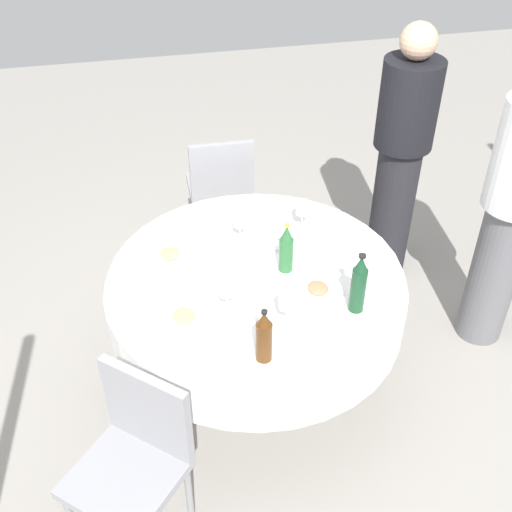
% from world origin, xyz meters
% --- Properties ---
extents(ground_plane, '(10.00, 10.00, 0.00)m').
position_xyz_m(ground_plane, '(0.00, 0.00, 0.00)').
color(ground_plane, gray).
extents(dining_table, '(1.46, 1.46, 0.74)m').
position_xyz_m(dining_table, '(0.00, 0.00, 0.59)').
color(dining_table, white).
rests_on(dining_table, ground_plane).
extents(bottle_green_west, '(0.07, 0.07, 0.26)m').
position_xyz_m(bottle_green_west, '(0.00, -0.15, 0.86)').
color(bottle_green_west, '#2D6B38').
rests_on(bottle_green_west, dining_table).
extents(bottle_dark_green_rear, '(0.07, 0.07, 0.31)m').
position_xyz_m(bottle_dark_green_rear, '(-0.34, -0.38, 0.88)').
color(bottle_dark_green_rear, '#194728').
rests_on(bottle_dark_green_rear, dining_table).
extents(bottle_brown_inner, '(0.07, 0.07, 0.26)m').
position_xyz_m(bottle_brown_inner, '(-0.54, 0.09, 0.86)').
color(bottle_brown_inner, '#593314').
rests_on(bottle_brown_inner, dining_table).
extents(wine_glass_right, '(0.06, 0.06, 0.13)m').
position_xyz_m(wine_glass_right, '(0.30, 0.02, 0.84)').
color(wine_glass_right, white).
rests_on(wine_glass_right, dining_table).
extents(wine_glass_mid, '(0.07, 0.07, 0.16)m').
position_xyz_m(wine_glass_mid, '(0.33, -0.32, 0.85)').
color(wine_glass_mid, white).
rests_on(wine_glass_mid, dining_table).
extents(wine_glass_left, '(0.07, 0.07, 0.16)m').
position_xyz_m(wine_glass_left, '(-0.36, -0.06, 0.85)').
color(wine_glass_left, white).
rests_on(wine_glass_left, dining_table).
extents(wine_glass_north, '(0.07, 0.07, 0.15)m').
position_xyz_m(wine_glass_north, '(-0.09, 0.16, 0.85)').
color(wine_glass_north, white).
rests_on(wine_glass_north, dining_table).
extents(wine_glass_south, '(0.07, 0.07, 0.16)m').
position_xyz_m(wine_glass_south, '(-0.21, 0.18, 0.85)').
color(wine_glass_south, white).
rests_on(wine_glass_south, dining_table).
extents(plate_south, '(0.24, 0.24, 0.04)m').
position_xyz_m(plate_south, '(0.21, 0.39, 0.75)').
color(plate_south, white).
rests_on(plate_south, dining_table).
extents(plate_near, '(0.25, 0.25, 0.04)m').
position_xyz_m(plate_near, '(-0.25, 0.38, 0.75)').
color(plate_near, white).
rests_on(plate_near, dining_table).
extents(plate_east, '(0.24, 0.24, 0.04)m').
position_xyz_m(plate_east, '(-0.20, -0.25, 0.75)').
color(plate_east, white).
rests_on(plate_east, dining_table).
extents(knife_rear, '(0.18, 0.06, 0.00)m').
position_xyz_m(knife_rear, '(0.01, 0.03, 0.74)').
color(knife_rear, silver).
rests_on(knife_rear, dining_table).
extents(spoon_inner, '(0.18, 0.04, 0.00)m').
position_xyz_m(spoon_inner, '(0.10, -0.42, 0.74)').
color(spoon_inner, silver).
rests_on(spoon_inner, dining_table).
extents(spoon_right, '(0.03, 0.18, 0.00)m').
position_xyz_m(spoon_right, '(0.52, -0.25, 0.74)').
color(spoon_right, silver).
rests_on(spoon_right, dining_table).
extents(folded_napkin, '(0.16, 0.16, 0.02)m').
position_xyz_m(folded_napkin, '(0.19, -0.11, 0.75)').
color(folded_napkin, white).
rests_on(folded_napkin, dining_table).
extents(person_west, '(0.34, 0.34, 1.62)m').
position_xyz_m(person_west, '(0.77, -1.05, 0.85)').
color(person_west, '#26262B').
rests_on(person_west, ground_plane).
extents(chair_left, '(0.41, 0.41, 0.87)m').
position_xyz_m(chair_left, '(1.19, -0.03, 0.52)').
color(chair_left, '#99999E').
rests_on(chair_left, ground_plane).
extents(chair_north, '(0.56, 0.56, 0.87)m').
position_xyz_m(chair_north, '(-0.72, 0.65, 0.52)').
color(chair_north, '#99999E').
rests_on(chair_north, ground_plane).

